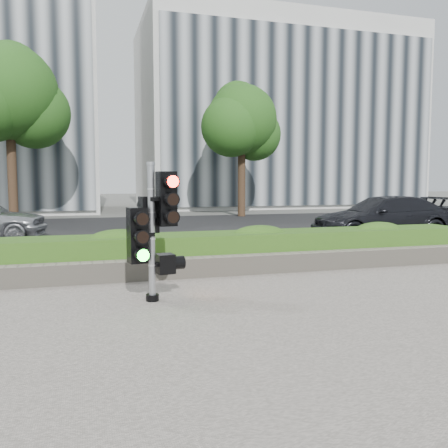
{
  "coord_description": "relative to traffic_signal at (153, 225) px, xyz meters",
  "views": [
    {
      "loc": [
        -1.8,
        -6.11,
        1.7
      ],
      "look_at": [
        0.19,
        0.6,
        1.07
      ],
      "focal_mm": 38.0,
      "sensor_mm": 36.0,
      "label": 1
    }
  ],
  "objects": [
    {
      "name": "car_dark",
      "position": [
        7.47,
        5.4,
        -0.46
      ],
      "size": [
        4.35,
        1.86,
        1.25
      ],
      "primitive_type": "imported",
      "rotation": [
        0.0,
        0.0,
        -1.6
      ],
      "color": "black",
      "rests_on": "road"
    },
    {
      "name": "curb",
      "position": [
        0.88,
        2.69,
        -1.04
      ],
      "size": [
        60.0,
        0.25,
        0.12
      ],
      "primitive_type": "cube",
      "color": "gray",
      "rests_on": "ground"
    },
    {
      "name": "tree_right",
      "position": [
        6.37,
        15.09,
        3.38
      ],
      "size": [
        4.1,
        3.58,
        6.53
      ],
      "color": "black",
      "rests_on": "ground"
    },
    {
      "name": "tree_left",
      "position": [
        -3.63,
        14.1,
        3.95
      ],
      "size": [
        4.61,
        4.03,
        7.34
      ],
      "color": "black",
      "rests_on": "ground"
    },
    {
      "name": "stone_wall",
      "position": [
        0.88,
        1.44,
        -0.9
      ],
      "size": [
        12.0,
        0.32,
        0.34
      ],
      "primitive_type": "cube",
      "color": "gray",
      "rests_on": "sidewalk"
    },
    {
      "name": "road",
      "position": [
        0.88,
        9.54,
        -1.09
      ],
      "size": [
        60.0,
        13.0,
        0.02
      ],
      "primitive_type": "cube",
      "color": "black",
      "rests_on": "ground"
    },
    {
      "name": "traffic_signal",
      "position": [
        0.0,
        0.0,
        0.0
      ],
      "size": [
        0.69,
        0.55,
        1.94
      ],
      "rotation": [
        0.0,
        0.0,
        0.17
      ],
      "color": "black",
      "rests_on": "sidewalk"
    },
    {
      "name": "hedge",
      "position": [
        0.88,
        2.09,
        -0.73
      ],
      "size": [
        12.0,
        1.0,
        0.68
      ],
      "primitive_type": "cube",
      "color": "olive",
      "rests_on": "sidewalk"
    },
    {
      "name": "ground",
      "position": [
        0.88,
        -0.46,
        -1.1
      ],
      "size": [
        120.0,
        120.0,
        0.0
      ],
      "primitive_type": "plane",
      "color": "#51514C",
      "rests_on": "ground"
    },
    {
      "name": "building_right",
      "position": [
        11.88,
        24.54,
        4.9
      ],
      "size": [
        18.0,
        10.0,
        12.0
      ],
      "primitive_type": "cube",
      "color": "#B7B7B2",
      "rests_on": "ground"
    },
    {
      "name": "sidewalk",
      "position": [
        0.88,
        -2.96,
        -1.08
      ],
      "size": [
        16.0,
        11.0,
        0.03
      ],
      "primitive_type": "cube",
      "color": "#9E9389",
      "rests_on": "ground"
    }
  ]
}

